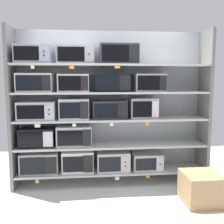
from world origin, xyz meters
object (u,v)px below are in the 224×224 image
(microwave_8, at_px, (110,109))
(microwave_14, at_px, (34,55))
(microwave_10, at_px, (35,83))
(microwave_6, at_px, (37,111))
(microwave_15, at_px, (76,55))
(microwave_12, at_px, (112,83))
(microwave_13, at_px, (149,83))
(microwave_16, at_px, (119,54))
(microwave_1, at_px, (78,161))
(microwave_2, at_px, (113,161))
(shipping_carton, at_px, (201,188))
(microwave_11, at_px, (74,83))
(microwave_7, at_px, (74,109))
(microwave_3, at_px, (147,161))
(microwave_4, at_px, (37,137))
(microwave_0, at_px, (40,162))
(microwave_9, at_px, (143,108))
(microwave_5, at_px, (74,136))

(microwave_8, bearing_deg, microwave_14, -180.00)
(microwave_10, bearing_deg, microwave_6, 0.96)
(microwave_8, xyz_separation_m, microwave_15, (-0.51, -0.00, 0.82))
(microwave_12, xyz_separation_m, microwave_14, (-1.15, 0.00, 0.41))
(microwave_13, relative_size, microwave_16, 0.81)
(microwave_10, distance_m, microwave_13, 1.73)
(microwave_1, distance_m, microwave_6, 1.00)
(microwave_2, relative_size, microwave_6, 0.92)
(microwave_13, relative_size, shipping_carton, 0.97)
(microwave_11, bearing_deg, microwave_7, 3.44)
(microwave_6, height_order, microwave_11, microwave_11)
(microwave_3, xyz_separation_m, microwave_13, (0.02, -0.00, 1.26))
(microwave_2, xyz_separation_m, microwave_4, (-1.17, -0.00, 0.41))
(microwave_0, bearing_deg, microwave_12, -0.00)
(microwave_7, distance_m, microwave_8, 0.54)
(microwave_9, relative_size, microwave_11, 0.93)
(microwave_3, distance_m, shipping_carton, 0.97)
(microwave_2, xyz_separation_m, microwave_11, (-0.60, -0.00, 1.23))
(microwave_14, relative_size, microwave_16, 0.88)
(microwave_8, xyz_separation_m, microwave_13, (0.62, -0.00, 0.41))
(microwave_12, bearing_deg, microwave_15, 179.98)
(microwave_0, distance_m, microwave_6, 0.81)
(microwave_2, xyz_separation_m, shipping_carton, (1.11, -0.78, -0.16))
(microwave_14, relative_size, microwave_15, 0.94)
(microwave_5, height_order, microwave_6, microwave_6)
(microwave_2, xyz_separation_m, microwave_12, (-0.02, -0.00, 1.24))
(microwave_5, bearing_deg, shipping_carton, -24.47)
(microwave_11, bearing_deg, microwave_5, 175.47)
(microwave_2, height_order, microwave_12, microwave_12)
(microwave_13, bearing_deg, microwave_6, 179.99)
(microwave_2, relative_size, microwave_11, 1.12)
(microwave_0, xyz_separation_m, microwave_13, (1.71, -0.00, 1.23))
(microwave_8, relative_size, microwave_16, 0.91)
(microwave_7, height_order, microwave_10, microwave_10)
(microwave_3, distance_m, microwave_15, 2.00)
(microwave_13, xyz_separation_m, microwave_16, (-0.48, 0.00, 0.43))
(microwave_0, height_order, shipping_carton, microwave_0)
(microwave_6, xyz_separation_m, microwave_15, (0.59, -0.00, 0.83))
(microwave_4, height_order, microwave_12, microwave_12)
(microwave_5, xyz_separation_m, microwave_9, (1.08, -0.00, 0.42))
(microwave_1, bearing_deg, microwave_7, -179.81)
(microwave_10, relative_size, microwave_13, 1.10)
(microwave_8, distance_m, microwave_16, 0.85)
(microwave_1, distance_m, microwave_3, 1.11)
(microwave_11, bearing_deg, microwave_16, 0.00)
(microwave_8, relative_size, microwave_15, 0.96)
(microwave_7, bearing_deg, microwave_16, -0.02)
(microwave_10, bearing_deg, microwave_12, -0.00)
(microwave_7, relative_size, microwave_14, 0.87)
(microwave_5, xyz_separation_m, shipping_carton, (1.71, -0.78, -0.58))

